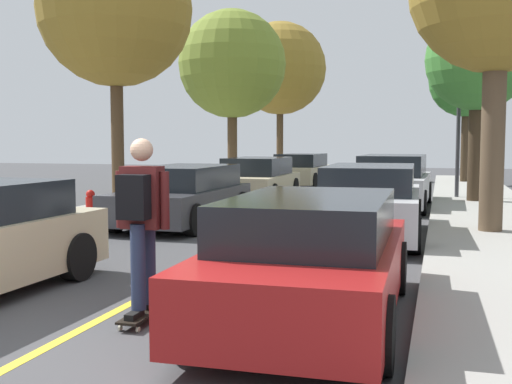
# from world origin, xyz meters

# --- Properties ---
(ground) EXTENTS (80.00, 80.00, 0.00)m
(ground) POSITION_xyz_m (0.00, 0.00, 0.00)
(ground) COLOR #424244
(center_line) EXTENTS (0.12, 39.20, 0.01)m
(center_line) POSITION_xyz_m (0.00, 4.00, 0.00)
(center_line) COLOR gold
(center_line) RESTS_ON ground
(parked_car_left_near) EXTENTS (1.93, 4.36, 1.30)m
(parked_car_left_near) POSITION_xyz_m (-2.10, 8.35, 0.65)
(parked_car_left_near) COLOR #38383D
(parked_car_left_near) RESTS_ON ground
(parked_car_left_far) EXTENTS (1.91, 4.14, 1.33)m
(parked_car_left_far) POSITION_xyz_m (-2.10, 14.22, 0.66)
(parked_car_left_far) COLOR #BCAD89
(parked_car_left_far) RESTS_ON ground
(parked_car_left_farthest) EXTENTS (2.06, 4.34, 1.33)m
(parked_car_left_farthest) POSITION_xyz_m (-2.10, 20.60, 0.65)
(parked_car_left_farthest) COLOR #BCAD89
(parked_car_left_farthest) RESTS_ON ground
(parked_car_right_nearest) EXTENTS (1.89, 4.15, 1.29)m
(parked_car_right_nearest) POSITION_xyz_m (2.10, 1.82, 0.64)
(parked_car_right_nearest) COLOR maroon
(parked_car_right_nearest) RESTS_ON ground
(parked_car_right_near) EXTENTS (1.99, 4.50, 1.40)m
(parked_car_right_near) POSITION_xyz_m (2.10, 7.47, 0.69)
(parked_car_right_near) COLOR #B7B7BC
(parked_car_right_near) RESTS_ON ground
(parked_car_right_far) EXTENTS (2.03, 4.69, 1.46)m
(parked_car_right_far) POSITION_xyz_m (2.10, 13.24, 0.72)
(parked_car_right_far) COLOR #B7B7BC
(parked_car_right_far) RESTS_ON ground
(street_tree_left_nearest) EXTENTS (3.75, 3.75, 6.78)m
(street_tree_left_nearest) POSITION_xyz_m (-4.30, 9.44, 5.02)
(street_tree_left_nearest) COLOR #4C3823
(street_tree_left_nearest) RESTS_ON sidewalk_left
(street_tree_left_near) EXTENTS (4.08, 4.08, 6.65)m
(street_tree_left_near) POSITION_xyz_m (-4.30, 18.32, 4.73)
(street_tree_left_near) COLOR #4C3823
(street_tree_left_near) RESTS_ON sidewalk_left
(street_tree_left_far) EXTENTS (4.51, 4.51, 7.51)m
(street_tree_left_far) POSITION_xyz_m (-4.30, 25.70, 5.38)
(street_tree_left_far) COLOR #4C3823
(street_tree_left_far) RESTS_ON sidewalk_left
(street_tree_right_near) EXTENTS (2.91, 2.91, 5.47)m
(street_tree_right_near) POSITION_xyz_m (4.30, 14.52, 4.10)
(street_tree_right_near) COLOR #3D2D1E
(street_tree_right_near) RESTS_ON sidewalk_right
(street_tree_right_far) EXTENTS (3.04, 3.04, 5.75)m
(street_tree_right_far) POSITION_xyz_m (4.30, 23.39, 4.35)
(street_tree_right_far) COLOR #3D2D1E
(street_tree_right_far) RESTS_ON sidewalk_right
(fire_hydrant) EXTENTS (0.20, 0.20, 0.70)m
(fire_hydrant) POSITION_xyz_m (-3.60, 6.99, 0.49)
(fire_hydrant) COLOR #B2140F
(fire_hydrant) RESTS_ON sidewalk_left
(streetlamp) EXTENTS (0.36, 0.24, 6.03)m
(streetlamp) POSITION_xyz_m (3.85, 15.65, 3.56)
(streetlamp) COLOR #38383D
(streetlamp) RESTS_ON sidewalk_right
(skateboard) EXTENTS (0.24, 0.84, 0.10)m
(skateboard) POSITION_xyz_m (0.48, 1.25, 0.09)
(skateboard) COLOR black
(skateboard) RESTS_ON ground
(skateboarder) EXTENTS (0.58, 0.70, 1.78)m
(skateboarder) POSITION_xyz_m (0.48, 1.22, 1.11)
(skateboarder) COLOR black
(skateboarder) RESTS_ON skateboard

